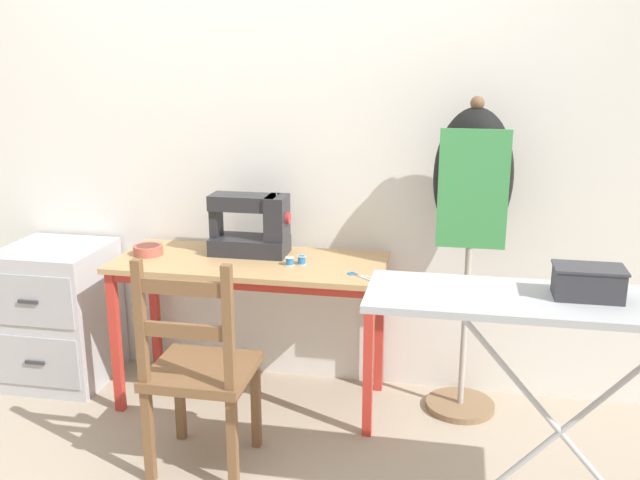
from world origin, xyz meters
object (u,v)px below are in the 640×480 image
(dress_form, at_px, (472,193))
(ironing_board, at_px, (572,313))
(storage_box, at_px, (588,282))
(sewing_machine, at_px, (254,227))
(thread_spool_mid_table, at_px, (302,260))
(thread_spool_near_machine, at_px, (290,261))
(scissors, at_px, (358,275))
(wooden_chair, at_px, (199,371))
(fabric_bowl, at_px, (148,250))
(filing_cabinet, at_px, (60,314))

(dress_form, bearing_deg, ironing_board, -71.60)
(storage_box, bearing_deg, sewing_machine, 146.18)
(thread_spool_mid_table, height_order, ironing_board, ironing_board)
(thread_spool_near_machine, relative_size, storage_box, 0.19)
(scissors, height_order, wooden_chair, wooden_chair)
(wooden_chair, bearing_deg, fabric_bowl, 127.89)
(thread_spool_mid_table, distance_m, storage_box, 1.35)
(thread_spool_near_machine, height_order, filing_cabinet, thread_spool_near_machine)
(scissors, bearing_deg, wooden_chair, -140.73)
(filing_cabinet, relative_size, storage_box, 3.26)
(sewing_machine, height_order, thread_spool_mid_table, sewing_machine)
(sewing_machine, bearing_deg, thread_spool_near_machine, -34.58)
(thread_spool_mid_table, relative_size, ironing_board, 0.03)
(ironing_board, bearing_deg, scissors, 138.29)
(wooden_chair, relative_size, dress_form, 0.63)
(wooden_chair, xyz_separation_m, ironing_board, (1.33, -0.23, 0.43))
(fabric_bowl, bearing_deg, thread_spool_mid_table, -0.89)
(fabric_bowl, distance_m, thread_spool_mid_table, 0.74)
(wooden_chair, xyz_separation_m, storage_box, (1.37, -0.20, 0.53))
(fabric_bowl, bearing_deg, wooden_chair, -52.11)
(sewing_machine, xyz_separation_m, thread_spool_mid_table, (0.26, -0.12, -0.11))
(scissors, xyz_separation_m, dress_form, (0.46, 0.23, 0.33))
(ironing_board, relative_size, storage_box, 5.97)
(filing_cabinet, distance_m, dress_form, 2.11)
(filing_cabinet, distance_m, storage_box, 2.56)
(thread_spool_mid_table, xyz_separation_m, dress_form, (0.73, 0.11, 0.31))
(thread_spool_near_machine, bearing_deg, fabric_bowl, 177.14)
(thread_spool_near_machine, xyz_separation_m, storage_box, (1.13, -0.75, 0.23))
(wooden_chair, distance_m, ironing_board, 1.41)
(dress_form, bearing_deg, thread_spool_mid_table, -171.16)
(sewing_machine, relative_size, thread_spool_near_machine, 8.98)
(thread_spool_mid_table, distance_m, ironing_board, 1.32)
(thread_spool_mid_table, bearing_deg, filing_cabinet, 177.41)
(thread_spool_near_machine, bearing_deg, ironing_board, -35.51)
(sewing_machine, distance_m, thread_spool_near_machine, 0.27)
(wooden_chair, bearing_deg, filing_cabinet, 147.20)
(fabric_bowl, relative_size, scissors, 0.97)
(wooden_chair, distance_m, dress_form, 1.38)
(sewing_machine, bearing_deg, storage_box, -33.82)
(storage_box, bearing_deg, wooden_chair, 171.50)
(sewing_machine, relative_size, dress_form, 0.26)
(thread_spool_near_machine, relative_size, thread_spool_mid_table, 0.98)
(fabric_bowl, height_order, dress_form, dress_form)
(dress_form, xyz_separation_m, storage_box, (0.35, -0.89, -0.09))
(scissors, height_order, ironing_board, ironing_board)
(dress_form, bearing_deg, wooden_chair, -146.08)
(dress_form, bearing_deg, filing_cabinet, -178.37)
(filing_cabinet, xyz_separation_m, dress_form, (2.00, 0.06, 0.69))
(thread_spool_mid_table, bearing_deg, storage_box, -35.71)
(ironing_board, distance_m, storage_box, 0.11)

